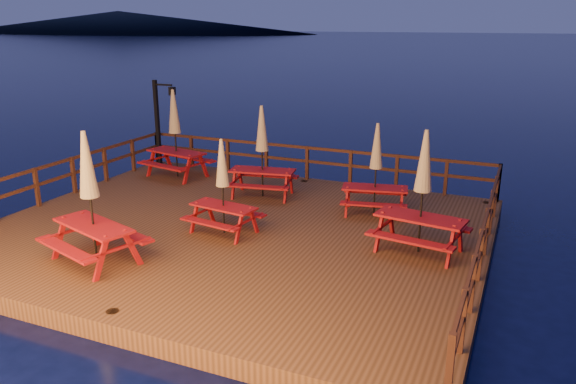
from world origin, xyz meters
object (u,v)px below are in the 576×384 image
picnic_table_1 (90,196)px  picnic_table_2 (262,150)px  picnic_table_0 (175,132)px  lamp_post (161,115)px

picnic_table_1 → picnic_table_2: (1.23, 5.63, -0.09)m
picnic_table_0 → picnic_table_2: 3.63m
picnic_table_0 → picnic_table_1: 6.86m
lamp_post → picnic_table_2: size_ratio=1.12×
lamp_post → picnic_table_1: lamp_post is taller
picnic_table_1 → picnic_table_2: bearing=95.3°
picnic_table_1 → picnic_table_2: 5.76m
lamp_post → picnic_table_1: bearing=-64.3°
lamp_post → picnic_table_0: lamp_post is taller
lamp_post → picnic_table_0: (1.33, -1.10, -0.31)m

